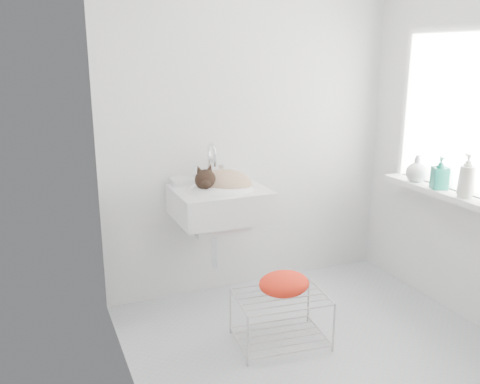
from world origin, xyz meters
name	(u,v)px	position (x,y,z in m)	size (l,w,h in m)	color
floor	(316,346)	(0.00, 0.00, 0.00)	(2.20, 2.00, 0.02)	#B6B7B7
back_wall	(251,121)	(0.00, 1.00, 1.25)	(2.20, 0.02, 2.50)	silver
right_wall	(476,132)	(1.10, 0.00, 1.25)	(0.02, 2.00, 2.50)	silver
left_wall	(123,159)	(-1.10, 0.00, 1.25)	(0.02, 2.00, 2.50)	silver
window_glass	(452,112)	(1.09, 0.20, 1.35)	(0.01, 0.80, 1.00)	white
window_frame	(450,112)	(1.07, 0.20, 1.35)	(0.04, 0.90, 1.10)	white
windowsill	(435,190)	(1.01, 0.20, 0.83)	(0.16, 0.88, 0.04)	white
sink	(219,188)	(-0.35, 0.74, 0.85)	(0.61, 0.53, 0.24)	white
faucet	(210,163)	(-0.35, 0.92, 0.99)	(0.22, 0.16, 0.22)	silver
cat	(222,183)	(-0.33, 0.72, 0.89)	(0.41, 0.33, 0.25)	tan
wire_rack	(281,320)	(-0.18, 0.13, 0.15)	(0.53, 0.37, 0.32)	#BDBDBD
towel	(284,289)	(-0.16, 0.14, 0.35)	(0.31, 0.22, 0.13)	#DC4100
bottle_a	(464,197)	(1.00, -0.06, 0.85)	(0.09, 0.09, 0.23)	white
bottle_b	(438,189)	(1.00, 0.16, 0.85)	(0.10, 0.10, 0.22)	#10715B
bottle_c	(416,181)	(1.00, 0.38, 0.85)	(0.15, 0.15, 0.19)	silver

